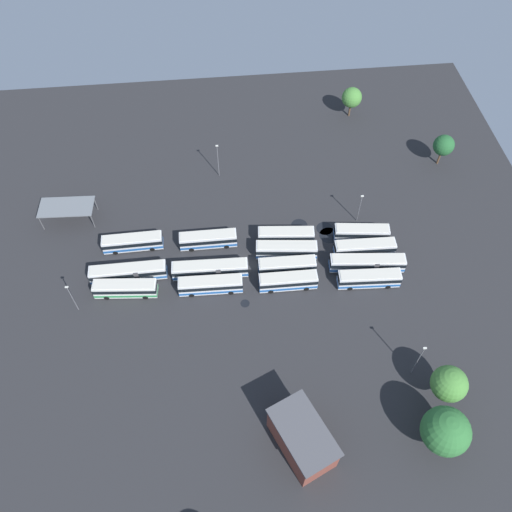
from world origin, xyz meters
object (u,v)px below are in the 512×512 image
Objects in this scene: bus_row3_slot3 at (125,288)px; tree_northeast at (444,145)px; bus_row1_slot1 at (286,250)px; lamp_post_far_corner at (360,207)px; bus_row1_slot3 at (288,281)px; tree_east_edge at (449,384)px; bus_row0_slot3 at (369,279)px; bus_row2_slot0 at (208,239)px; bus_row1_slot2 at (287,266)px; maintenance_shelter at (66,207)px; bus_row1_slot0 at (286,236)px; bus_row3_slot2 at (129,272)px; bus_row0_slot2 at (367,263)px; tree_south_edge at (352,98)px; depot_building at (302,439)px; lamp_post_mid_lot at (218,159)px; lamp_post_by_building at (418,359)px; bus_row0_slot1 at (365,248)px; lamp_post_near_entrance at (72,297)px; bus_row0_slot0 at (361,233)px; bus_row3_slot0 at (133,242)px; bus_row2_slot3 at (211,285)px; tree_north_edge at (446,431)px.

tree_northeast is (-68.27, -28.16, 3.47)m from bus_row3_slot3.
bus_row1_slot1 is 1.61× the size of lamp_post_far_corner.
bus_row1_slot3 is 1.31× the size of tree_east_edge.
bus_row2_slot0 is at bearing -22.85° from bus_row0_slot3.
bus_row1_slot2 is at bearing -52.00° from tree_east_edge.
bus_row2_slot0 is 1.01× the size of maintenance_shelter.
bus_row1_slot0 is 31.12m from bus_row3_slot2.
tree_south_edge is at bearing -97.85° from bus_row0_slot2.
depot_building is at bearing 61.00° from bus_row0_slot2.
bus_row0_slot3 is 1.35× the size of lamp_post_mid_lot.
tree_south_edge is (-3.64, -67.48, 0.29)m from lamp_post_by_building.
tree_northeast reaches higher than bus_row3_slot3.
bus_row1_slot2 is 29.71m from lamp_post_mid_lot.
bus_row2_slot0 is at bearing -9.81° from bus_row0_slot1.
tree_northeast is (-20.06, -48.83, 0.31)m from lamp_post_by_building.
lamp_post_mid_lot is at bearing -162.68° from maintenance_shelter.
lamp_post_near_entrance is at bearing -37.56° from depot_building.
bus_row3_slot2 is (30.19, 2.23, 0.00)m from bus_row1_slot1.
bus_row0_slot1 is 30.82m from tree_east_edge.
bus_row1_slot2 is at bearing 112.52° from lamp_post_mid_lot.
bus_row3_slot2 is (45.63, 4.90, 0.00)m from bus_row0_slot0.
bus_row0_slot1 is 1.01× the size of bus_row3_slot0.
bus_row0_slot3 is (1.06, 10.94, 0.00)m from bus_row0_slot0.
tree_northeast is at bearing -149.33° from bus_row1_slot1.
lamp_post_mid_lot is at bearing -58.76° from bus_row1_slot0.
bus_row3_slot0 is (44.65, -9.61, -0.00)m from bus_row0_slot2.
bus_row1_slot3 is at bearing 85.50° from bus_row1_slot2.
bus_row1_slot0 is at bearing -169.38° from bus_row3_slot2.
bus_row1_slot1 is 17.58m from lamp_post_far_corner.
lamp_post_far_corner is (-0.57, -8.53, 2.34)m from bus_row0_slot1.
maintenance_shelter is (43.35, -10.25, 1.98)m from bus_row1_slot0.
lamp_post_by_building reaches higher than bus_row0_slot2.
bus_row1_slot1 is at bearing 83.61° from bus_row1_slot0.
bus_row3_slot0 is (29.72, -4.91, -0.00)m from bus_row1_slot1.
depot_building reaches higher than bus_row1_slot0.
bus_row2_slot3 is at bearing 10.34° from bus_row0_slot1.
bus_row3_slot0 is (29.31, -8.72, 0.00)m from bus_row1_slot2.
tree_east_edge is at bearing 100.87° from bus_row0_slot1.
bus_row0_slot3 and bus_row2_slot0 have the same top height.
tree_northeast reaches higher than lamp_post_near_entrance.
maintenance_shelter is at bearing 22.98° from tree_south_edge.
lamp_post_by_building is at bearing 153.07° from bus_row3_slot2.
lamp_post_near_entrance is (39.32, 8.35, 2.39)m from bus_row1_slot1.
bus_row2_slot3 is at bearing -3.16° from bus_row0_slot3.
lamp_post_by_building is at bearing 120.39° from lamp_post_mid_lot.
lamp_post_mid_lot is (-3.22, -19.40, 2.95)m from bus_row2_slot0.
bus_row1_slot0 is at bearing -59.32° from tree_east_edge.
bus_row1_slot0 is 18.46m from bus_row2_slot3.
bus_row0_slot3 is at bearing 129.42° from lamp_post_mid_lot.
tree_north_edge reaches higher than maintenance_shelter.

